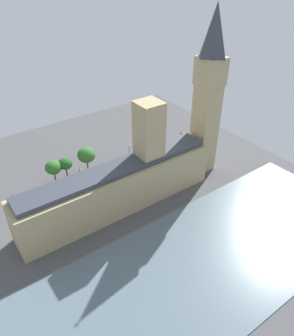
{
  "coord_description": "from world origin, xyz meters",
  "views": [
    {
      "loc": [
        -79.7,
        43.89,
        75.88
      ],
      "look_at": [
        1.0,
        -14.12,
        9.21
      ],
      "focal_mm": 35.21,
      "sensor_mm": 36.0,
      "label": 1
    }
  ],
  "objects": [
    {
      "name": "street_lamp_corner",
      "position": [
        23.15,
        -20.66,
        4.59
      ],
      "size": [
        0.56,
        0.56,
        6.62
      ],
      "color": "black",
      "rests_on": "ground"
    },
    {
      "name": "pedestrian_trailing",
      "position": [
        5.48,
        -15.52,
        0.77
      ],
      "size": [
        0.69,
        0.61,
        1.71
      ],
      "rotation": [
        0.0,
        0.0,
        5.04
      ],
      "color": "gray",
      "rests_on": "ground"
    },
    {
      "name": "car_silver_midblock",
      "position": [
        12.3,
        -10.18,
        0.89
      ],
      "size": [
        2.22,
        4.21,
        1.74
      ],
      "rotation": [
        0.0,
        0.0,
        -0.07
      ],
      "color": "#B7B7BC",
      "rests_on": "ground"
    },
    {
      "name": "car_yellow_cab_leading",
      "position": [
        12.09,
        24.7,
        0.88
      ],
      "size": [
        2.04,
        4.1,
        1.74
      ],
      "rotation": [
        0.0,
        0.0,
        -0.04
      ],
      "color": "gold",
      "rests_on": "ground"
    },
    {
      "name": "plane_tree_by_river_gate",
      "position": [
        24.28,
        -1.32,
        7.75
      ],
      "size": [
        7.12,
        7.12,
        10.8
      ],
      "color": "brown",
      "rests_on": "ground"
    },
    {
      "name": "clock_tower",
      "position": [
        -0.41,
        -40.37,
        32.71
      ],
      "size": [
        8.87,
        8.87,
        63.13
      ],
      "color": "tan",
      "rests_on": "ground"
    },
    {
      "name": "double_decker_bus_far_end",
      "position": [
        14.4,
        -21.69,
        2.63
      ],
      "size": [
        2.75,
        10.53,
        4.75
      ],
      "rotation": [
        0.0,
        0.0,
        3.15
      ],
      "color": "#B20C0F",
      "rests_on": "ground"
    },
    {
      "name": "plane_tree_kerbside",
      "position": [
        24.71,
        12.42,
        6.93
      ],
      "size": [
        6.18,
        6.18,
        9.59
      ],
      "color": "brown",
      "rests_on": "ground"
    },
    {
      "name": "river_thames",
      "position": [
        -37.2,
        0.0,
        0.12
      ],
      "size": [
        44.04,
        133.59,
        0.25
      ],
      "primitive_type": "cube",
      "color": "slate",
      "rests_on": "ground"
    },
    {
      "name": "ground_plane",
      "position": [
        0.0,
        0.0,
        0.0
      ],
      "size": [
        148.43,
        148.43,
        0.0
      ],
      "primitive_type": "plane",
      "color": "#4C4C4F"
    },
    {
      "name": "pedestrian_near_tower",
      "position": [
        5.09,
        -19.05,
        0.68
      ],
      "size": [
        0.54,
        0.43,
        1.52
      ],
      "rotation": [
        0.0,
        0.0,
        1.57
      ],
      "color": "#336B60",
      "rests_on": "ground"
    },
    {
      "name": "parliament_building",
      "position": [
        -1.99,
        -1.83,
        9.68
      ],
      "size": [
        12.04,
        70.84,
        36.08
      ],
      "color": "tan",
      "rests_on": "ground"
    },
    {
      "name": "plane_tree_opposite_hall",
      "position": [
        24.28,
        7.69,
        7.06
      ],
      "size": [
        5.45,
        5.45,
        9.43
      ],
      "color": "brown",
      "rests_on": "ground"
    }
  ]
}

